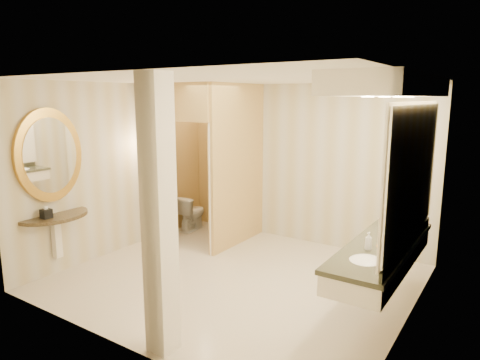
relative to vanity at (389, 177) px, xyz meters
The scene contains 16 objects.
floor 2.56m from the vanity, behind, with size 4.50×4.50×0.00m, color beige.
ceiling 2.25m from the vanity, behind, with size 4.50×4.50×0.00m, color white.
wall_back 2.81m from the vanity, 135.10° to the left, with size 4.50×0.02×2.70m, color beige.
wall_front 2.85m from the vanity, 134.30° to the right, with size 4.50×0.02×2.70m, color beige.
wall_left 4.24m from the vanity, behind, with size 0.02×4.00×2.70m, color beige.
wall_right 0.39m from the vanity, ahead, with size 0.02×4.00×2.70m, color beige.
toilet_closet 3.25m from the vanity, 163.05° to the left, with size 1.50×1.55×2.70m.
wall_sconce 3.93m from the vanity, behind, with size 0.14×0.14×0.42m.
vanity is the anchor object (origin of this frame).
console_shelf 4.39m from the vanity, 163.03° to the right, with size 0.99×0.99×1.94m.
pillar 2.46m from the vanity, 131.71° to the right, with size 0.25×0.25×2.70m, color white.
tissue_box 4.39m from the vanity, 160.40° to the right, with size 0.12×0.12×0.12m, color black.
toilet 4.36m from the vanity, 160.83° to the left, with size 0.37×0.65×0.66m, color white.
soap_bottle_a 0.72m from the vanity, 108.11° to the left, with size 0.05×0.05×0.12m, color beige.
soap_bottle_b 0.71m from the vanity, 99.62° to the left, with size 0.09×0.09×0.12m, color silver.
soap_bottle_c 0.72m from the vanity, 108.35° to the right, with size 0.08×0.08×0.20m, color #C6B28C.
Camera 1 is at (3.13, -4.62, 2.47)m, focal length 32.00 mm.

